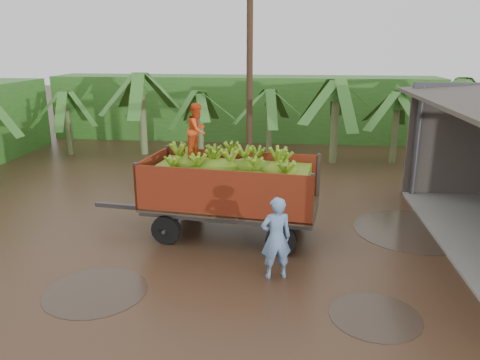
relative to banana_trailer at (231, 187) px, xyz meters
name	(u,v)px	position (x,y,z in m)	size (l,w,h in m)	color
ground	(256,255)	(0.85, -1.29, -1.47)	(100.00, 100.00, 0.00)	black
hedge_north	(244,107)	(-1.15, 14.71, 0.33)	(22.00, 3.00, 3.60)	#2D661E
banana_trailer	(231,187)	(0.00, 0.00, 0.00)	(6.87, 2.94, 3.79)	#A02C16
man_blue	(276,238)	(1.40, -2.46, -0.46)	(0.73, 0.48, 2.01)	#688DBE
utility_pole	(250,73)	(0.02, 5.47, 2.86)	(1.20, 0.24, 8.54)	#47301E
banana_plants	(139,136)	(-4.33, 5.06, 0.42)	(24.00, 21.18, 4.20)	#2D661E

